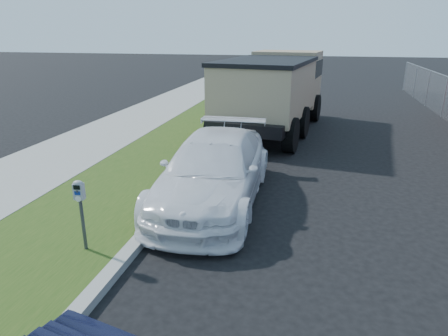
# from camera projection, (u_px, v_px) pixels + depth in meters

# --- Properties ---
(ground) EXTENTS (120.00, 120.00, 0.00)m
(ground) POSITION_uv_depth(u_px,v_px,m) (285.00, 241.00, 7.43)
(ground) COLOR black
(ground) RESTS_ON ground
(streetside) EXTENTS (6.12, 50.00, 0.15)m
(streetside) POSITION_uv_depth(u_px,v_px,m) (77.00, 178.00, 10.43)
(streetside) COLOR gray
(streetside) RESTS_ON ground
(parking_meter) EXTENTS (0.19, 0.14, 1.28)m
(parking_meter) POSITION_uv_depth(u_px,v_px,m) (80.00, 200.00, 6.63)
(parking_meter) COLOR #3F4247
(parking_meter) RESTS_ON ground
(white_wagon) EXTENTS (2.22, 5.23, 1.51)m
(white_wagon) POSITION_uv_depth(u_px,v_px,m) (214.00, 170.00, 8.94)
(white_wagon) COLOR white
(white_wagon) RESTS_ON ground
(dump_truck) EXTENTS (3.80, 7.71, 2.90)m
(dump_truck) POSITION_uv_depth(u_px,v_px,m) (274.00, 88.00, 15.43)
(dump_truck) COLOR black
(dump_truck) RESTS_ON ground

